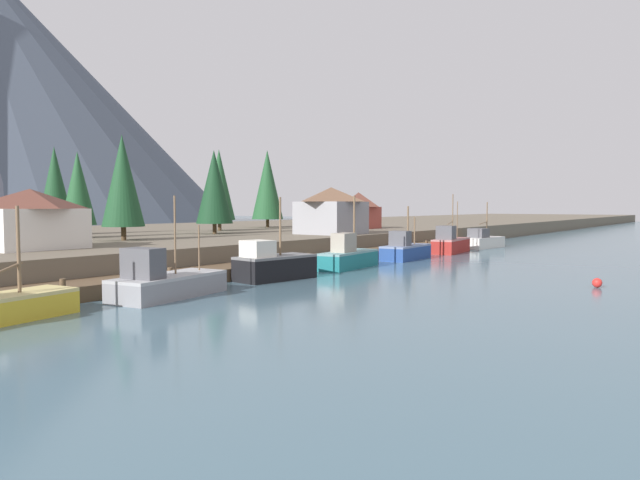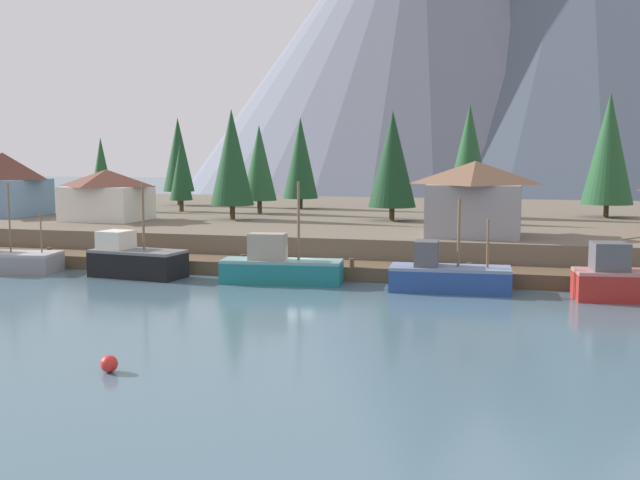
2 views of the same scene
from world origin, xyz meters
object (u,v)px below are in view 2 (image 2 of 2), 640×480
conifer_near_left (392,159)px  conifer_back_left (259,163)px  conifer_back_right (101,167)px  conifer_mid_right (178,155)px  conifer_centre (232,157)px  fishing_boat_red (640,281)px  channel_buoy (109,364)px  house_white (107,194)px  conifer_near_right (300,158)px  fishing_boat_teal (279,267)px  conifer_far_left (469,153)px  house_blue (3,183)px  house_grey (475,198)px  conifer_mid_left (181,172)px  fishing_boat_blue (447,275)px  fishing_boat_black (135,260)px  conifer_far_right (609,148)px

conifer_near_left → conifer_back_left: (-15.12, 4.94, -0.46)m
conifer_back_left → conifer_back_right: conifer_back_left is taller
conifer_mid_right → conifer_centre: (14.43, -18.15, -0.26)m
fishing_boat_red → conifer_mid_right: conifer_mid_right is taller
conifer_centre → channel_buoy: conifer_centre is taller
conifer_back_left → channel_buoy: 51.35m
house_white → conifer_near_right: conifer_near_right is taller
fishing_boat_teal → conifer_far_left: conifer_far_left is taller
house_blue → conifer_far_left: 47.52m
house_white → conifer_centre: size_ratio=0.70×
house_grey → fishing_boat_red: bearing=-46.3°
fishing_boat_teal → conifer_near_right: (-9.35, 35.91, 7.24)m
conifer_mid_left → conifer_far_left: conifer_far_left is taller
conifer_near_right → fishing_boat_blue: bearing=-60.1°
house_grey → conifer_mid_right: size_ratio=0.67×
fishing_boat_teal → conifer_mid_left: size_ratio=1.11×
conifer_near_left → conifer_mid_left: 25.07m
fishing_boat_teal → house_grey: (12.24, 10.86, 4.32)m
house_grey → conifer_back_left: bearing=144.9°
conifer_near_right → conifer_centre: bearing=-96.6°
conifer_near_right → conifer_far_left: (19.75, -7.20, 0.53)m
house_white → conifer_mid_right: 22.56m
conifer_near_right → conifer_back_left: (-2.01, -8.43, -0.49)m
fishing_boat_black → house_white: (-11.63, 15.76, 3.77)m
fishing_boat_blue → conifer_mid_right: bearing=130.5°
conifer_centre → fishing_boat_black: bearing=-88.8°
house_white → conifer_near_left: bearing=14.7°
conifer_back_left → conifer_centre: (0.11, -7.98, 0.62)m
conifer_mid_left → conifer_back_right: conifer_back_right is taller
house_white → house_grey: size_ratio=1.02×
fishing_boat_black → conifer_far_right: bearing=49.3°
conifer_mid_left → conifer_near_right: bearing=35.2°
conifer_near_left → conifer_centre: bearing=-168.6°
conifer_near_left → conifer_mid_left: (-24.44, 5.38, -1.43)m
fishing_boat_black → conifer_near_left: conifer_near_left is taller
fishing_boat_red → channel_buoy: bearing=-143.6°
conifer_back_left → conifer_back_right: size_ratio=1.14×
fishing_boat_blue → house_grey: (0.92, 10.86, 4.41)m
conifer_near_left → conifer_back_right: (-33.56, 4.23, -0.89)m
conifer_centre → conifer_far_right: conifer_far_right is taller
house_white → conifer_near_right: bearing=57.1°
conifer_back_left → conifer_back_right: 18.46m
house_grey → conifer_mid_right: conifer_mid_right is taller
fishing_boat_red → conifer_far_left: bearing=105.7°
fishing_boat_teal → conifer_back_right: size_ratio=1.03×
house_blue → conifer_near_right: bearing=34.2°
fishing_boat_teal → fishing_boat_blue: fishing_boat_teal is taller
fishing_boat_red → conifer_far_left: 32.37m
conifer_mid_right → conifer_far_left: bearing=-13.9°
fishing_boat_blue → conifer_back_left: size_ratio=0.83×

